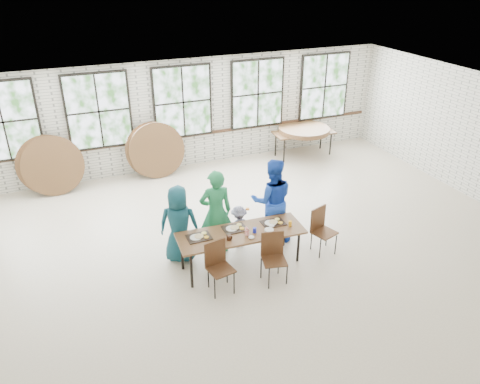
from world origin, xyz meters
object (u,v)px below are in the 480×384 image
object	(u,v)px
chair_near_left	(218,262)
chair_near_right	(273,253)
dining_table	(241,235)
storage_table	(304,134)

from	to	relation	value
chair_near_left	chair_near_right	distance (m)	1.03
chair_near_left	chair_near_right	size ratio (longest dim) A/B	1.00
chair_near_left	chair_near_right	xyz separation A→B (m)	(1.03, -0.11, 0.00)
dining_table	chair_near_left	size ratio (longest dim) A/B	2.57
chair_near_left	storage_table	distance (m)	6.72
dining_table	storage_table	distance (m)	5.92
chair_near_right	dining_table	bearing A→B (deg)	135.26
chair_near_right	storage_table	world-z (taller)	chair_near_right
dining_table	storage_table	size ratio (longest dim) A/B	1.32
dining_table	chair_near_right	distance (m)	0.73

